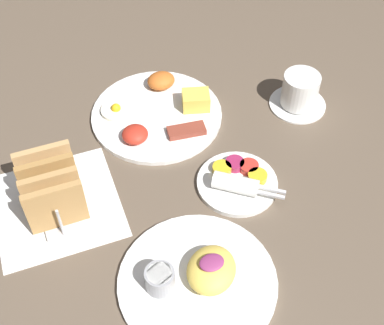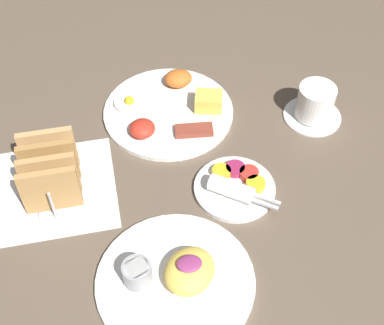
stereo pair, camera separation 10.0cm
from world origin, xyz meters
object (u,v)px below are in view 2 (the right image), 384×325
toast_rack (50,172)px  coffee_cup (315,104)px  plate_foreground (176,278)px  plate_breakfast (170,109)px  plate_condiments (235,186)px

toast_rack → coffee_cup: toast_rack is taller
plate_foreground → coffee_cup: bearing=42.3°
toast_rack → coffee_cup: 0.54m
plate_breakfast → toast_rack: size_ratio=1.84×
plate_condiments → toast_rack: 0.34m
plate_condiments → plate_foreground: size_ratio=0.59×
plate_breakfast → plate_foreground: (-0.06, -0.39, 0.00)m
plate_foreground → coffee_cup: coffee_cup is taller
plate_condiments → plate_foreground: 0.22m
plate_breakfast → plate_condiments: plate_breakfast is taller
plate_foreground → coffee_cup: (0.35, 0.32, 0.02)m
plate_condiments → toast_rack: size_ratio=1.03×
plate_foreground → plate_condiments: bearing=49.0°
plate_condiments → plate_foreground: (-0.14, -0.16, 0.00)m
plate_breakfast → plate_condiments: bearing=-70.5°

